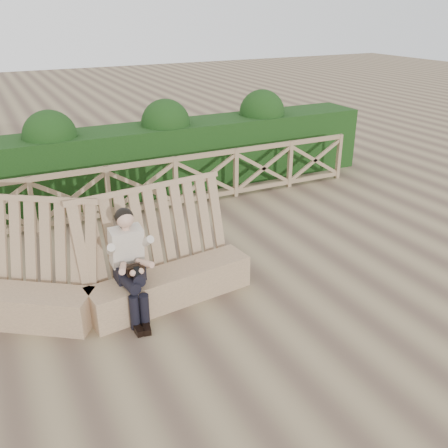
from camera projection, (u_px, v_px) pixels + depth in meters
name	position (u px, v px, depth m)	size (l,w,h in m)	color
ground	(219.00, 292.00, 7.52)	(60.00, 60.00, 0.00)	brown
bench	(90.00, 282.00, 6.97)	(4.55, 2.03, 1.62)	#7D6447
woman	(130.00, 260.00, 6.69)	(0.44, 0.93, 1.54)	black
guardrail	(143.00, 187.00, 10.15)	(10.10, 0.09, 1.10)	#7D6148
hedge	(125.00, 163.00, 11.05)	(12.00, 1.20, 1.50)	black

